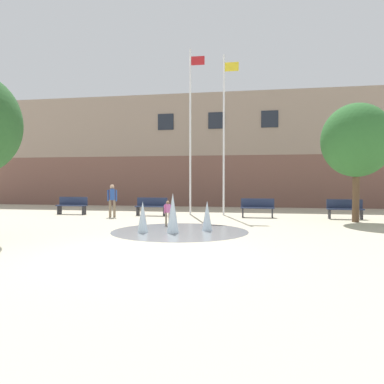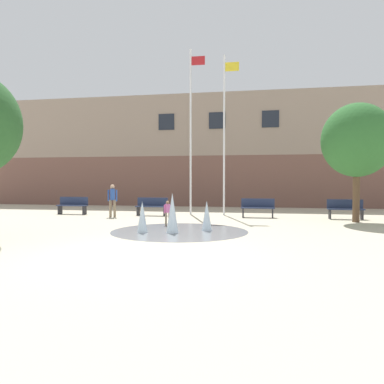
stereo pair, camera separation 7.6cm
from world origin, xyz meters
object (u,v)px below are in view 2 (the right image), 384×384
object	(u,v)px
adult_watching	(112,198)
flagpole_left	(191,127)
park_bench_under_right_flagpole	(258,207)
street_tree_near_building	(357,140)
park_bench_left_of_flagpoles	(73,205)
park_bench_center	(152,206)
child_running	(168,211)
park_bench_far_right	(345,209)
flagpole_right	(225,131)

from	to	relation	value
adult_watching	flagpole_left	distance (m)	5.45
park_bench_under_right_flagpole	street_tree_near_building	bearing A→B (deg)	-17.74
park_bench_left_of_flagpoles	park_bench_center	size ratio (longest dim) A/B	1.00
flagpole_left	child_running	bearing A→B (deg)	-90.37
park_bench_under_right_flagpole	park_bench_left_of_flagpoles	bearing A→B (deg)	179.95
park_bench_left_of_flagpoles	child_running	distance (m)	7.37
park_bench_under_right_flagpole	park_bench_far_right	size ratio (longest dim) A/B	1.00
park_bench_left_of_flagpoles	flagpole_left	size ratio (longest dim) A/B	0.19
park_bench_far_right	adult_watching	distance (m)	11.02
child_running	park_bench_left_of_flagpoles	bearing A→B (deg)	-166.83
park_bench_center	park_bench_under_right_flagpole	distance (m)	5.33
park_bench_left_of_flagpoles	child_running	size ratio (longest dim) A/B	1.62
adult_watching	child_running	size ratio (longest dim) A/B	1.61
flagpole_left	flagpole_right	world-z (taller)	flagpole_left
park_bench_under_right_flagpole	child_running	size ratio (longest dim) A/B	1.62
adult_watching	flagpole_left	size ratio (longest dim) A/B	0.18
park_bench_far_right	adult_watching	bearing A→B (deg)	-174.61
park_bench_far_right	flagpole_right	size ratio (longest dim) A/B	0.19
adult_watching	flagpole_right	distance (m)	6.61
flagpole_right	street_tree_near_building	xyz separation A→B (m)	(5.86, -2.27, -0.86)
street_tree_near_building	park_bench_center	bearing A→B (deg)	171.84
park_bench_under_right_flagpole	flagpole_right	xyz separation A→B (m)	(-1.70, 0.94, 3.87)
park_bench_left_of_flagpoles	adult_watching	world-z (taller)	adult_watching
child_running	adult_watching	bearing A→B (deg)	-173.38
park_bench_left_of_flagpoles	flagpole_left	bearing A→B (deg)	8.50
park_bench_left_of_flagpoles	street_tree_near_building	size ratio (longest dim) A/B	0.31
child_running	flagpole_right	bearing A→B (deg)	116.29
park_bench_far_right	flagpole_left	world-z (taller)	flagpole_left
park_bench_far_right	street_tree_near_building	bearing A→B (deg)	-82.33
park_bench_center	adult_watching	xyz separation A→B (m)	(-1.64, -1.16, 0.45)
park_bench_far_right	flagpole_right	bearing A→B (deg)	169.71
park_bench_under_right_flagpole	flagpole_left	xyz separation A→B (m)	(-3.45, 0.94, 4.08)
park_bench_left_of_flagpoles	park_bench_under_right_flagpole	xyz separation A→B (m)	(9.67, -0.01, 0.00)
park_bench_far_right	child_running	distance (m)	8.44
adult_watching	street_tree_near_building	world-z (taller)	street_tree_near_building
park_bench_far_right	child_running	world-z (taller)	child_running
park_bench_left_of_flagpoles	child_running	xyz separation A→B (m)	(6.19, -4.01, 0.10)
park_bench_center	child_running	bearing A→B (deg)	-65.47
park_bench_left_of_flagpoles	park_bench_under_right_flagpole	world-z (taller)	same
park_bench_left_of_flagpoles	park_bench_under_right_flagpole	bearing A→B (deg)	-0.05
park_bench_center	street_tree_near_building	distance (m)	10.05
park_bench_center	flagpole_right	size ratio (longest dim) A/B	0.19
park_bench_far_right	flagpole_left	xyz separation A→B (m)	(-7.45, 1.03, 4.08)
child_running	flagpole_right	world-z (taller)	flagpole_right
park_bench_under_right_flagpole	flagpole_right	bearing A→B (deg)	151.14
adult_watching	street_tree_near_building	xyz separation A→B (m)	(11.13, -0.20, 2.56)
park_bench_center	street_tree_near_building	xyz separation A→B (m)	(9.49, -1.36, 3.02)
park_bench_under_right_flagpole	child_running	world-z (taller)	child_running
park_bench_center	flagpole_right	bearing A→B (deg)	14.07
park_bench_left_of_flagpoles	street_tree_near_building	bearing A→B (deg)	-5.53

